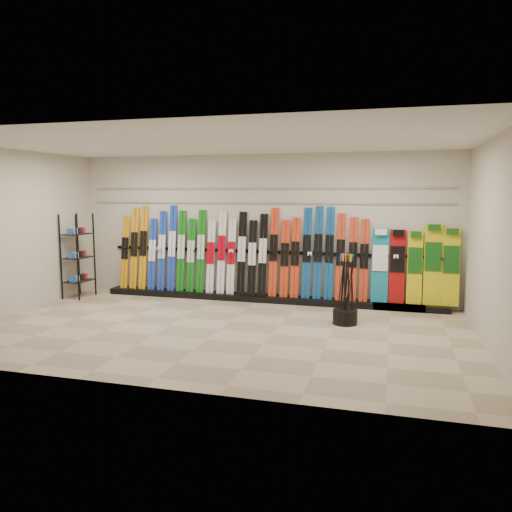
# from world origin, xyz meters

# --- Properties ---
(floor) EXTENTS (8.00, 8.00, 0.00)m
(floor) POSITION_xyz_m (0.00, 0.00, 0.00)
(floor) COLOR tan
(floor) RESTS_ON ground
(back_wall) EXTENTS (8.00, 0.00, 8.00)m
(back_wall) POSITION_xyz_m (0.00, 2.50, 1.50)
(back_wall) COLOR beige
(back_wall) RESTS_ON floor
(left_wall) EXTENTS (0.00, 5.00, 5.00)m
(left_wall) POSITION_xyz_m (-4.00, 0.00, 1.50)
(left_wall) COLOR beige
(left_wall) RESTS_ON floor
(right_wall) EXTENTS (0.00, 5.00, 5.00)m
(right_wall) POSITION_xyz_m (4.00, 0.00, 1.50)
(right_wall) COLOR beige
(right_wall) RESTS_ON floor
(ceiling) EXTENTS (8.00, 8.00, 0.00)m
(ceiling) POSITION_xyz_m (0.00, 0.00, 3.00)
(ceiling) COLOR silver
(ceiling) RESTS_ON back_wall
(ski_rack_base) EXTENTS (8.00, 0.40, 0.12)m
(ski_rack_base) POSITION_xyz_m (0.22, 2.28, 0.06)
(ski_rack_base) COLOR black
(ski_rack_base) RESTS_ON floor
(skis) EXTENTS (5.37, 0.28, 1.83)m
(skis) POSITION_xyz_m (-0.45, 2.35, 0.96)
(skis) COLOR orange
(skis) RESTS_ON ski_rack_base
(snowboards) EXTENTS (1.60, 0.23, 1.52)m
(snowboards) POSITION_xyz_m (3.10, 2.35, 0.84)
(snowboards) COLOR #14728C
(snowboards) RESTS_ON ski_rack_base
(accessory_rack) EXTENTS (0.40, 0.60, 1.78)m
(accessory_rack) POSITION_xyz_m (-3.75, 1.62, 0.89)
(accessory_rack) COLOR black
(accessory_rack) RESTS_ON floor
(pole_bin) EXTENTS (0.42, 0.42, 0.25)m
(pole_bin) POSITION_xyz_m (1.94, 0.91, 0.12)
(pole_bin) COLOR black
(pole_bin) RESTS_ON floor
(ski_poles) EXTENTS (0.31, 0.23, 1.18)m
(ski_poles) POSITION_xyz_m (1.95, 0.90, 0.61)
(ski_poles) COLOR black
(ski_poles) RESTS_ON pole_bin
(slatwall_rail_0) EXTENTS (7.60, 0.02, 0.03)m
(slatwall_rail_0) POSITION_xyz_m (0.00, 2.48, 2.00)
(slatwall_rail_0) COLOR gray
(slatwall_rail_0) RESTS_ON back_wall
(slatwall_rail_1) EXTENTS (7.60, 0.02, 0.03)m
(slatwall_rail_1) POSITION_xyz_m (0.00, 2.48, 2.30)
(slatwall_rail_1) COLOR gray
(slatwall_rail_1) RESTS_ON back_wall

